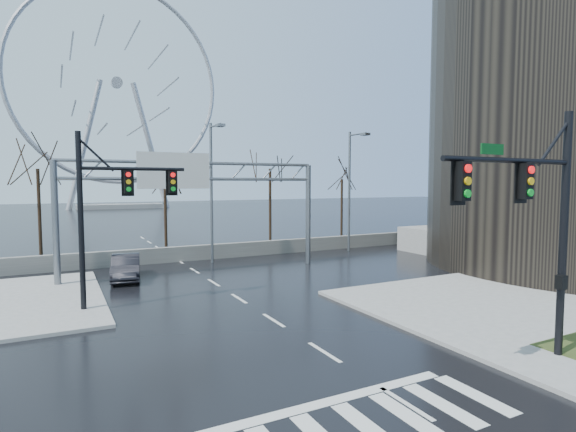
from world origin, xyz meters
TOP-DOWN VIEW (x-y plane):
  - ground at (0.00, 0.00)m, footprint 260.00×260.00m
  - sidewalk_right_ext at (10.00, 2.00)m, footprint 12.00×10.00m
  - barrier_wall at (0.00, 20.00)m, footprint 52.00×0.50m
  - signal_mast_near at (5.14, -4.04)m, footprint 5.52×0.41m
  - signal_mast_far at (-5.87, 8.96)m, footprint 4.72×0.41m
  - sign_gantry at (-0.38, 14.96)m, footprint 16.36×0.40m
  - streetlight_mid at (2.00, 18.16)m, footprint 0.50×2.55m
  - streetlight_right at (14.00, 18.16)m, footprint 0.50×2.55m
  - tree_left at (-9.00, 23.50)m, footprint 3.75×3.75m
  - tree_center at (0.00, 24.50)m, footprint 3.25×3.25m
  - tree_right at (9.00, 23.50)m, footprint 3.90×3.90m
  - tree_far_right at (17.00, 24.00)m, footprint 3.40×3.40m
  - ferris_wheel at (5.00, 95.00)m, footprint 45.00×6.00m
  - car at (-4.37, 15.31)m, footprint 2.27×4.71m

SIDE VIEW (x-z plane):
  - ground at x=0.00m, z-range 0.00..0.00m
  - sidewalk_right_ext at x=10.00m, z-range 0.00..0.15m
  - barrier_wall at x=0.00m, z-range 0.00..1.10m
  - car at x=-4.37m, z-range 0.00..1.49m
  - signal_mast_far at x=-5.87m, z-range 0.83..8.83m
  - signal_mast_near at x=5.14m, z-range 0.87..8.87m
  - tree_center at x=0.00m, z-range 1.92..8.42m
  - sign_gantry at x=-0.38m, z-range 1.38..8.98m
  - tree_far_right at x=17.00m, z-range 2.01..8.81m
  - streetlight_mid at x=2.00m, z-range 0.89..10.89m
  - streetlight_right at x=14.00m, z-range 0.89..10.89m
  - tree_left at x=-9.00m, z-range 2.23..9.73m
  - tree_right at x=9.00m, z-range 2.32..10.12m
  - ferris_wheel at x=5.00m, z-range 0.68..51.59m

